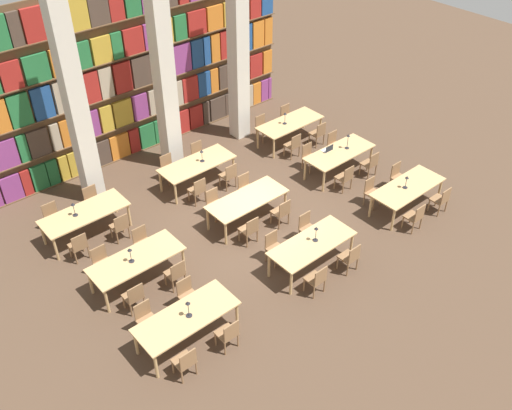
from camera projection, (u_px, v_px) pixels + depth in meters
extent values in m
plane|color=#4C3828|center=(251.00, 221.00, 16.15)|extent=(40.00, 40.00, 0.00)
cube|color=brown|center=(139.00, 70.00, 17.69)|extent=(10.98, 0.06, 5.50)
cube|color=brown|center=(149.00, 145.00, 19.35)|extent=(10.98, 0.35, 0.03)
cube|color=#84387A|center=(11.00, 188.00, 16.66)|extent=(0.57, 0.20, 0.83)
cube|color=maroon|center=(26.00, 182.00, 16.88)|extent=(0.26, 0.20, 0.83)
cube|color=#236B38|center=(39.00, 177.00, 17.09)|extent=(0.45, 0.20, 0.83)
cube|color=#236B38|center=(52.00, 172.00, 17.31)|extent=(0.33, 0.20, 0.83)
cube|color=#B7932D|center=(63.00, 167.00, 17.49)|extent=(0.27, 0.20, 0.83)
cube|color=#B7932D|center=(73.00, 164.00, 17.66)|extent=(0.28, 0.20, 0.83)
cube|color=navy|center=(84.00, 159.00, 17.86)|extent=(0.35, 0.20, 0.83)
cube|color=#47382D|center=(100.00, 153.00, 18.14)|extent=(0.65, 0.20, 0.83)
cube|color=orange|center=(119.00, 146.00, 18.49)|extent=(0.66, 0.20, 0.83)
cube|color=maroon|center=(134.00, 140.00, 18.77)|extent=(0.34, 0.20, 0.83)
cube|color=#236B38|center=(146.00, 135.00, 19.03)|extent=(0.53, 0.20, 0.83)
cube|color=#236B38|center=(162.00, 129.00, 19.35)|extent=(0.67, 0.20, 0.83)
cube|color=maroon|center=(180.00, 122.00, 19.72)|extent=(0.67, 0.20, 0.83)
cube|color=maroon|center=(195.00, 116.00, 20.06)|extent=(0.53, 0.20, 0.83)
cube|color=#47382D|center=(205.00, 112.00, 20.29)|extent=(0.26, 0.20, 0.83)
cube|color=#47382D|center=(217.00, 108.00, 20.55)|extent=(0.65, 0.20, 0.83)
cube|color=#47382D|center=(230.00, 103.00, 20.87)|extent=(0.55, 0.20, 0.83)
cube|color=navy|center=(240.00, 99.00, 21.12)|extent=(0.30, 0.20, 0.83)
cube|color=tan|center=(248.00, 96.00, 21.30)|extent=(0.37, 0.20, 0.83)
cube|color=orange|center=(256.00, 93.00, 21.50)|extent=(0.36, 0.20, 0.83)
cube|color=#84387A|center=(263.00, 90.00, 21.70)|extent=(0.35, 0.20, 0.83)
cube|color=#84387A|center=(269.00, 88.00, 21.84)|extent=(0.13, 0.20, 0.83)
cube|color=brown|center=(146.00, 116.00, 18.68)|extent=(10.98, 0.35, 0.03)
cube|color=#84387A|center=(5.00, 154.00, 16.03)|extent=(0.68, 0.20, 0.85)
cube|color=#236B38|center=(22.00, 148.00, 16.30)|extent=(0.26, 0.20, 0.85)
cube|color=#47382D|center=(38.00, 142.00, 16.54)|extent=(0.61, 0.20, 0.85)
cube|color=tan|center=(55.00, 136.00, 16.80)|extent=(0.26, 0.20, 0.85)
cube|color=orange|center=(70.00, 131.00, 17.06)|extent=(0.65, 0.20, 0.85)
cube|color=#84387A|center=(90.00, 124.00, 17.39)|extent=(0.54, 0.20, 0.85)
cube|color=#B7932D|center=(106.00, 118.00, 17.67)|extent=(0.39, 0.20, 0.85)
cube|color=#B7932D|center=(122.00, 112.00, 17.97)|extent=(0.64, 0.20, 0.85)
cube|color=#84387A|center=(139.00, 106.00, 18.29)|extent=(0.52, 0.20, 0.85)
cube|color=tan|center=(154.00, 101.00, 18.57)|extent=(0.41, 0.20, 0.85)
cube|color=navy|center=(166.00, 97.00, 18.82)|extent=(0.45, 0.20, 0.85)
cube|color=tan|center=(177.00, 93.00, 19.04)|extent=(0.35, 0.20, 0.85)
cube|color=maroon|center=(189.00, 89.00, 19.30)|extent=(0.60, 0.20, 0.85)
cube|color=navy|center=(203.00, 84.00, 19.60)|extent=(0.50, 0.20, 0.85)
cube|color=orange|center=(213.00, 80.00, 19.82)|extent=(0.32, 0.20, 0.85)
cube|color=#47382D|center=(225.00, 76.00, 20.09)|extent=(0.59, 0.20, 0.85)
cube|color=orange|center=(240.00, 71.00, 20.44)|extent=(0.69, 0.20, 0.85)
cube|color=maroon|center=(255.00, 65.00, 20.80)|extent=(0.56, 0.20, 0.85)
cube|color=orange|center=(266.00, 61.00, 21.09)|extent=(0.40, 0.20, 0.85)
cube|color=brown|center=(141.00, 85.00, 18.01)|extent=(10.98, 0.35, 0.03)
cube|color=orange|center=(1.00, 116.00, 15.44)|extent=(0.35, 0.20, 0.96)
cube|color=#236B38|center=(19.00, 110.00, 15.70)|extent=(0.59, 0.20, 0.96)
cube|color=navy|center=(42.00, 102.00, 16.04)|extent=(0.58, 0.20, 0.96)
cube|color=tan|center=(59.00, 97.00, 16.31)|extent=(0.33, 0.20, 0.96)
cube|color=navy|center=(73.00, 92.00, 16.53)|extent=(0.46, 0.20, 0.96)
cube|color=maroon|center=(90.00, 87.00, 16.80)|extent=(0.53, 0.20, 0.96)
cube|color=tan|center=(105.00, 82.00, 17.06)|extent=(0.41, 0.20, 0.96)
cube|color=maroon|center=(122.00, 77.00, 17.36)|extent=(0.57, 0.20, 0.96)
cube|color=#47382D|center=(141.00, 71.00, 17.71)|extent=(0.66, 0.20, 0.96)
cube|color=#236B38|center=(156.00, 66.00, 17.99)|extent=(0.37, 0.20, 0.96)
cube|color=orange|center=(166.00, 63.00, 18.19)|extent=(0.33, 0.20, 0.96)
cube|color=#84387A|center=(181.00, 58.00, 18.48)|extent=(0.68, 0.20, 0.96)
cube|color=navy|center=(196.00, 53.00, 18.79)|extent=(0.45, 0.20, 0.96)
cube|color=navy|center=(206.00, 50.00, 18.99)|extent=(0.25, 0.20, 0.96)
cube|color=orange|center=(214.00, 48.00, 19.18)|extent=(0.35, 0.20, 0.96)
cube|color=maroon|center=(224.00, 45.00, 19.38)|extent=(0.36, 0.20, 0.96)
cube|color=#236B38|center=(236.00, 41.00, 19.66)|extent=(0.57, 0.20, 0.96)
cube|color=navy|center=(247.00, 37.00, 19.91)|extent=(0.35, 0.20, 0.96)
cube|color=orange|center=(257.00, 34.00, 20.16)|extent=(0.50, 0.20, 0.96)
cube|color=orange|center=(267.00, 31.00, 20.40)|extent=(0.35, 0.20, 0.96)
cube|color=brown|center=(137.00, 52.00, 17.34)|extent=(10.98, 0.35, 0.03)
cube|color=maroon|center=(10.00, 75.00, 15.09)|extent=(0.55, 0.20, 0.79)
cube|color=#236B38|center=(36.00, 68.00, 15.46)|extent=(0.70, 0.20, 0.79)
cube|color=orange|center=(59.00, 61.00, 15.81)|extent=(0.54, 0.20, 0.79)
cube|color=#236B38|center=(80.00, 55.00, 16.13)|extent=(0.58, 0.20, 0.79)
cube|color=#B7932D|center=(101.00, 49.00, 16.47)|extent=(0.60, 0.20, 0.79)
cube|color=#236B38|center=(116.00, 45.00, 16.72)|extent=(0.34, 0.20, 0.79)
cube|color=maroon|center=(132.00, 41.00, 17.01)|extent=(0.66, 0.20, 0.79)
cube|color=#84387A|center=(149.00, 36.00, 17.31)|extent=(0.42, 0.20, 0.79)
cube|color=#B7932D|center=(164.00, 32.00, 17.58)|extent=(0.57, 0.20, 0.79)
cube|color=#236B38|center=(179.00, 27.00, 17.88)|extent=(0.44, 0.20, 0.79)
cube|color=maroon|center=(196.00, 22.00, 18.21)|extent=(0.69, 0.20, 0.79)
cube|color=orange|center=(214.00, 17.00, 18.58)|extent=(0.61, 0.20, 0.79)
cube|color=#B7932D|center=(227.00, 14.00, 18.87)|extent=(0.39, 0.20, 0.79)
cube|color=#B7932D|center=(240.00, 10.00, 19.15)|extent=(0.62, 0.20, 0.79)
cube|color=maroon|center=(254.00, 6.00, 19.47)|extent=(0.48, 0.20, 0.79)
cube|color=navy|center=(266.00, 3.00, 19.74)|extent=(0.50, 0.20, 0.79)
cube|color=brown|center=(132.00, 16.00, 16.67)|extent=(10.98, 0.35, 0.03)
cube|color=#47382D|center=(14.00, 29.00, 14.60)|extent=(0.31, 0.20, 0.90)
cube|color=maroon|center=(34.00, 24.00, 14.87)|extent=(0.64, 0.20, 0.90)
cube|color=maroon|center=(56.00, 19.00, 15.18)|extent=(0.42, 0.20, 0.90)
cube|color=#B7932D|center=(76.00, 14.00, 15.49)|extent=(0.63, 0.20, 0.90)
cube|color=#47382D|center=(97.00, 9.00, 15.82)|extent=(0.61, 0.20, 0.90)
cube|color=maroon|center=(115.00, 4.00, 16.10)|extent=(0.45, 0.20, 0.90)
cube|color=#236B38|center=(131.00, 0.00, 16.38)|extent=(0.50, 0.20, 0.90)
cube|color=beige|center=(76.00, 107.00, 15.23)|extent=(0.51, 0.51, 6.00)
cube|color=beige|center=(164.00, 77.00, 16.67)|extent=(0.51, 0.51, 6.00)
cube|color=beige|center=(238.00, 53.00, 18.11)|extent=(0.51, 0.51, 6.00)
cube|color=tan|center=(186.00, 316.00, 12.35)|extent=(2.32, 0.96, 0.04)
cylinder|color=tan|center=(156.00, 366.00, 11.79)|extent=(0.07, 0.07, 0.74)
cylinder|color=tan|center=(237.00, 314.00, 12.90)|extent=(0.07, 0.07, 0.74)
cylinder|color=tan|center=(136.00, 343.00, 12.27)|extent=(0.07, 0.07, 0.74)
cylinder|color=tan|center=(216.00, 295.00, 13.38)|extent=(0.07, 0.07, 0.74)
cylinder|color=olive|center=(173.00, 367.00, 11.97)|extent=(0.04, 0.04, 0.40)
cylinder|color=olive|center=(187.00, 358.00, 12.16)|extent=(0.04, 0.04, 0.40)
cylinder|color=olive|center=(182.00, 377.00, 11.77)|extent=(0.04, 0.04, 0.40)
cylinder|color=olive|center=(196.00, 368.00, 11.95)|extent=(0.04, 0.04, 0.40)
cube|color=olive|center=(184.00, 361.00, 11.83)|extent=(0.42, 0.40, 0.04)
cube|color=olive|center=(188.00, 360.00, 11.58)|extent=(0.40, 0.03, 0.42)
cylinder|color=olive|center=(160.00, 328.00, 12.80)|extent=(0.04, 0.04, 0.40)
cylinder|color=olive|center=(146.00, 337.00, 12.61)|extent=(0.04, 0.04, 0.40)
cylinder|color=olive|center=(152.00, 319.00, 13.00)|extent=(0.04, 0.04, 0.40)
cylinder|color=olive|center=(138.00, 327.00, 12.81)|extent=(0.04, 0.04, 0.40)
cube|color=olive|center=(148.00, 321.00, 12.67)|extent=(0.42, 0.40, 0.04)
cube|color=olive|center=(142.00, 310.00, 12.64)|extent=(0.40, 0.03, 0.42)
cylinder|color=olive|center=(216.00, 339.00, 12.55)|extent=(0.04, 0.04, 0.40)
cylinder|color=olive|center=(228.00, 331.00, 12.74)|extent=(0.04, 0.04, 0.40)
cylinder|color=olive|center=(225.00, 349.00, 12.35)|extent=(0.04, 0.04, 0.40)
cylinder|color=olive|center=(238.00, 340.00, 12.53)|extent=(0.04, 0.04, 0.40)
cube|color=olive|center=(226.00, 333.00, 12.41)|extent=(0.42, 0.40, 0.04)
cube|color=olive|center=(231.00, 331.00, 12.16)|extent=(0.40, 0.03, 0.42)
cylinder|color=olive|center=(200.00, 304.00, 13.38)|extent=(0.04, 0.04, 0.40)
cylinder|color=olive|center=(188.00, 311.00, 13.19)|extent=(0.04, 0.04, 0.40)
cylinder|color=olive|center=(192.00, 296.00, 13.58)|extent=(0.04, 0.04, 0.40)
cylinder|color=olive|center=(179.00, 303.00, 13.40)|extent=(0.04, 0.04, 0.40)
cube|color=olive|center=(189.00, 297.00, 13.25)|extent=(0.42, 0.40, 0.04)
cube|color=olive|center=(184.00, 286.00, 13.22)|extent=(0.40, 0.03, 0.42)
cylinder|color=#232328|center=(189.00, 315.00, 12.33)|extent=(0.14, 0.14, 0.01)
cylinder|color=#232328|center=(188.00, 310.00, 12.21)|extent=(0.02, 0.02, 0.36)
cone|color=#232328|center=(188.00, 303.00, 12.08)|extent=(0.11, 0.11, 0.07)
cube|color=tan|center=(312.00, 243.00, 14.24)|extent=(2.32, 0.96, 0.04)
cylinder|color=tan|center=(291.00, 283.00, 13.68)|extent=(0.07, 0.07, 0.74)
cylinder|color=tan|center=(351.00, 244.00, 14.79)|extent=(0.07, 0.07, 0.74)
cylinder|color=tan|center=(269.00, 266.00, 14.16)|extent=(0.07, 0.07, 0.74)
cylinder|color=tan|center=(329.00, 229.00, 15.27)|extent=(0.07, 0.07, 0.74)
cylinder|color=olive|center=(304.00, 285.00, 13.87)|extent=(0.04, 0.04, 0.40)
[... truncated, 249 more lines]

